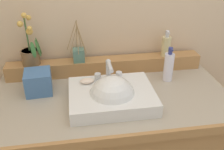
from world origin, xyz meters
TOP-DOWN VIEW (x-y plane):
  - wall_back at (0.00, 0.42)m, footprint 2.99×0.20m
  - back_ledge at (0.00, 0.25)m, footprint 1.13×0.09m
  - sink_basin at (-0.01, -0.07)m, footprint 0.41×0.32m
  - soap_bar at (-0.12, 0.03)m, footprint 0.07×0.04m
  - potted_plant at (-0.41, 0.25)m, footprint 0.12×0.10m
  - soap_dispenser at (0.36, 0.24)m, footprint 0.05×0.05m
  - reed_diffuser at (-0.15, 0.25)m, footprint 0.11×0.09m
  - lotion_bottle at (0.33, 0.11)m, footprint 0.05×0.06m
  - tissue_box at (-0.37, 0.09)m, footprint 0.14×0.14m

SIDE VIEW (x-z plane):
  - sink_basin at x=-0.01m, z-range 0.78..1.04m
  - back_ledge at x=0.00m, z-range 0.88..0.96m
  - tissue_box at x=-0.37m, z-range 0.88..0.99m
  - soap_bar at x=-0.12m, z-range 0.94..0.96m
  - lotion_bottle at x=0.33m, z-range 0.86..1.06m
  - reed_diffuser at x=-0.15m, z-range 0.88..1.12m
  - soap_dispenser at x=0.36m, z-range 0.95..1.10m
  - potted_plant at x=-0.41m, z-range 0.89..1.18m
  - wall_back at x=0.00m, z-range 0.00..2.46m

